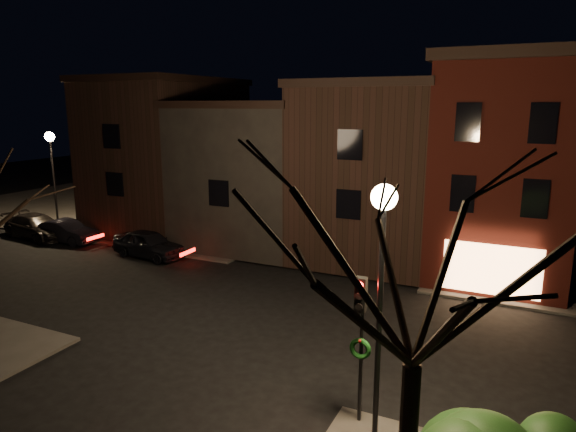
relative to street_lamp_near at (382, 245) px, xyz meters
The scene contains 13 objects.
ground 10.06m from the street_lamp_near, 135.94° to the left, with size 120.00×120.00×0.00m, color black.
sidewalk_far_left 37.26m from the street_lamp_near, 135.22° to the left, with size 30.00×30.00×0.12m, color #2D2B28.
corner_building 15.58m from the street_lamp_near, 83.37° to the left, with size 6.50×8.50×10.50m.
row_building_a 17.16m from the street_lamp_near, 105.90° to the left, with size 7.30×10.30×9.40m.
row_building_b 20.39m from the street_lamp_near, 125.91° to the left, with size 7.80×10.30×8.40m.
row_building_c 25.32m from the street_lamp_near, 139.33° to the left, with size 7.30×10.30×9.90m.
street_lamp_near is the anchor object (origin of this frame).
street_lamp_far 28.00m from the street_lamp_near, 154.17° to the left, with size 0.60×0.60×6.48m.
traffic_signal 2.49m from the street_lamp_near, 140.63° to the left, with size 0.58×0.38×4.05m.
bare_tree_right 2.98m from the street_lamp_near, 62.53° to the right, with size 6.40×6.40×8.50m.
parked_car_a 19.42m from the street_lamp_near, 147.15° to the left, with size 1.78×4.42×1.51m, color black.
parked_car_b 25.26m from the street_lamp_near, 155.02° to the left, with size 1.46×4.19×1.38m, color black.
parked_car_c 27.43m from the street_lamp_near, 157.31° to the left, with size 2.11×5.20×1.51m, color black.
Camera 1 is at (9.14, -17.23, 8.36)m, focal length 32.00 mm.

